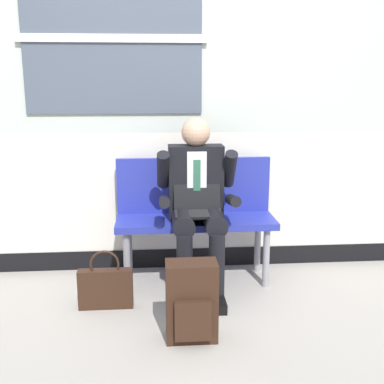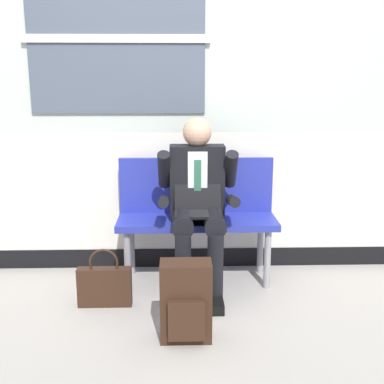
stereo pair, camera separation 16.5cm
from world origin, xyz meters
name	(u,v)px [view 1 (the left image)]	position (x,y,z in m)	size (l,w,h in m)	color
ground_plane	(187,296)	(0.00, 0.00, 0.00)	(18.00, 18.00, 0.00)	#9E9991
station_wall	(180,97)	(-0.01, 0.62, 1.39)	(6.42, 0.17, 2.78)	beige
bench_with_person	(195,209)	(0.09, 0.35, 0.55)	(1.19, 0.42, 0.93)	#28339E
person_seated	(197,200)	(0.09, 0.15, 0.67)	(0.57, 0.70, 1.25)	black
backpack	(192,302)	(-0.01, -0.58, 0.24)	(0.30, 0.21, 0.48)	#331E14
handbag	(106,287)	(-0.56, -0.13, 0.15)	(0.37, 0.08, 0.41)	#331E14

